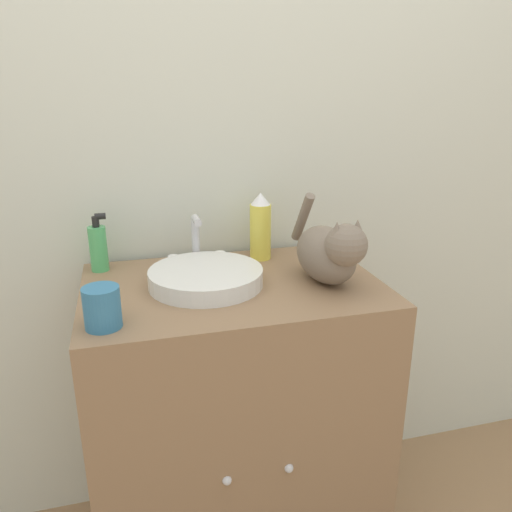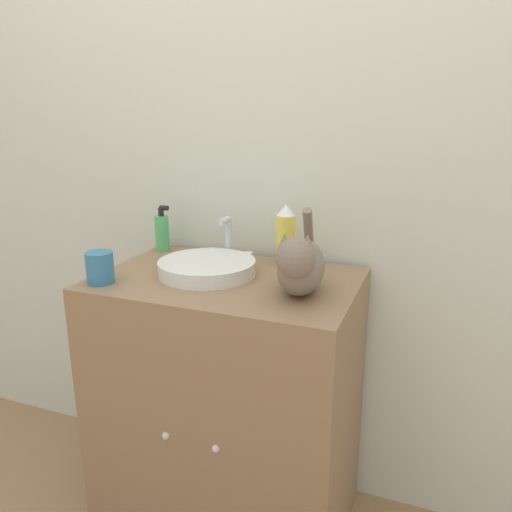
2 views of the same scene
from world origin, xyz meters
name	(u,v)px [view 2 (image 2 of 2)]	position (x,y,z in m)	size (l,w,h in m)	color
wall_back	(263,158)	(0.00, 0.58, 1.25)	(6.00, 0.05, 2.50)	silver
vanity_cabinet	(229,406)	(0.00, 0.27, 0.45)	(0.80, 0.55, 0.91)	#8C6B4C
sink_basin	(207,267)	(-0.07, 0.28, 0.93)	(0.31, 0.31, 0.05)	white
faucet	(228,243)	(-0.07, 0.44, 0.97)	(0.17, 0.08, 0.16)	silver
cat	(300,264)	(0.25, 0.20, 1.00)	(0.16, 0.35, 0.23)	#7A6B5B
soap_bottle	(162,232)	(-0.35, 0.47, 0.98)	(0.05, 0.05, 0.17)	#4CB266
spray_bottle	(285,236)	(0.13, 0.45, 1.01)	(0.07, 0.07, 0.21)	#EADB4C
cup	(100,268)	(-0.33, 0.09, 0.96)	(0.08, 0.08, 0.10)	teal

